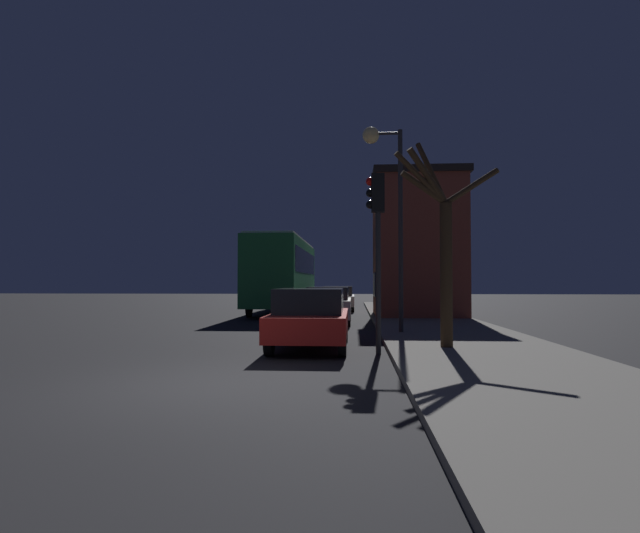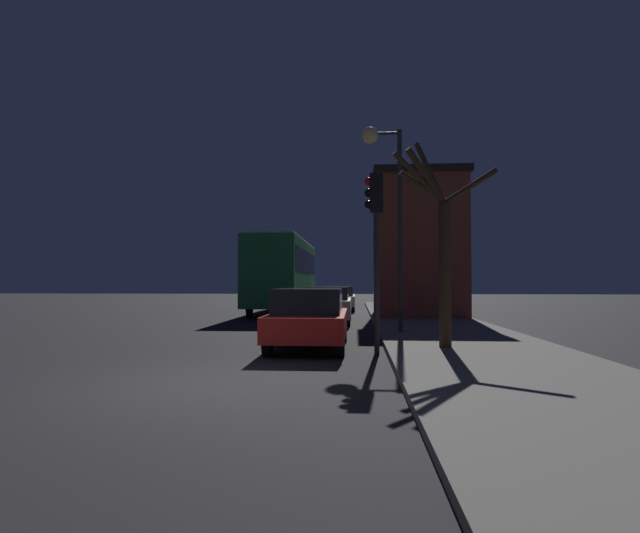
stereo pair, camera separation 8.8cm
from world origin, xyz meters
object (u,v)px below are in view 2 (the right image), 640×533
car_near_lane (309,317)px  car_far_lane (339,298)px  traffic_light (375,224)px  bare_tree (441,242)px  streetlamp (384,178)px  bus (285,270)px  car_mid_lane (329,304)px

car_near_lane → car_far_lane: (0.19, 16.32, -0.04)m
car_near_lane → car_far_lane: 16.32m
traffic_light → bare_tree: bearing=11.3°
streetlamp → car_near_lane: (-2.04, -2.98, -4.08)m
bus → streetlamp: bearing=-67.7°
streetlamp → bus: (-4.72, 11.49, -2.56)m
bare_tree → car_far_lane: 17.16m
car_far_lane → bare_tree: bearing=-80.0°
traffic_light → car_far_lane: bearing=94.7°
streetlamp → car_near_lane: size_ratio=1.53×
streetlamp → car_near_lane: 5.44m
bus → car_near_lane: (2.68, -14.46, -1.52)m
streetlamp → car_far_lane: streetlamp is taller
traffic_light → car_near_lane: (-1.61, 0.79, -2.22)m
streetlamp → bus: size_ratio=0.55×
car_mid_lane → bus: bearing=112.0°
bus → car_mid_lane: (2.77, -6.87, -1.54)m
traffic_light → car_near_lane: size_ratio=1.01×
bare_tree → car_mid_lane: bearing=110.9°
bus → car_near_lane: bearing=-79.5°
bus → bare_tree: bearing=-68.6°
traffic_light → car_near_lane: 2.86m
bus → car_near_lane: 14.79m
car_far_lane → traffic_light: bearing=-85.3°
streetlamp → traffic_light: bearing=-96.5°
streetlamp → traffic_light: (-0.43, -3.76, -1.85)m
car_mid_lane → streetlamp: bearing=-67.1°
traffic_light → car_mid_lane: size_ratio=0.93×
traffic_light → bus: bearing=105.7°
bus → car_far_lane: 3.76m
car_mid_lane → car_far_lane: car_mid_lane is taller
streetlamp → traffic_light: 4.22m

